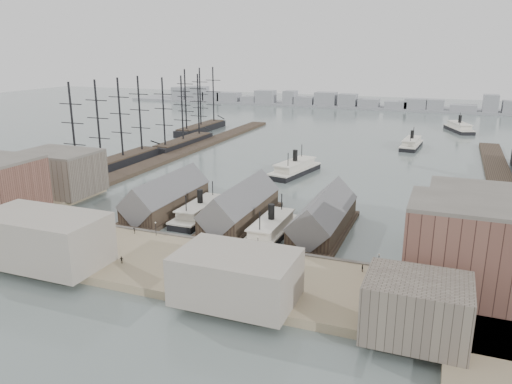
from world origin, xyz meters
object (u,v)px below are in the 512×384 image
at_px(ferry_docked_west, 200,211).
at_px(horse_cart_left, 29,231).
at_px(tram, 415,282).
at_px(horse_cart_right, 232,266).
at_px(horse_cart_center, 109,247).

xyz_separation_m(ferry_docked_west, horse_cart_left, (-34.96, -34.59, 0.54)).
distance_m(tram, horse_cart_left, 101.75).
height_order(tram, horse_cart_right, tram).
relative_size(ferry_docked_west, horse_cart_center, 5.59).
bearing_deg(horse_cart_left, horse_cart_right, -54.18).
xyz_separation_m(tram, horse_cart_left, (-101.63, -4.95, -0.87)).
height_order(tram, horse_cart_center, tram).
bearing_deg(tram, horse_cart_center, -176.95).
relative_size(horse_cart_center, horse_cart_right, 1.09).
distance_m(tram, horse_cart_right, 40.69).
xyz_separation_m(horse_cart_left, horse_cart_right, (61.24, 0.07, -0.08)).
height_order(ferry_docked_west, tram, ferry_docked_west).
bearing_deg(horse_cart_left, horse_cart_center, -56.39).
distance_m(ferry_docked_west, tram, 72.97).
height_order(ferry_docked_west, horse_cart_center, ferry_docked_west).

